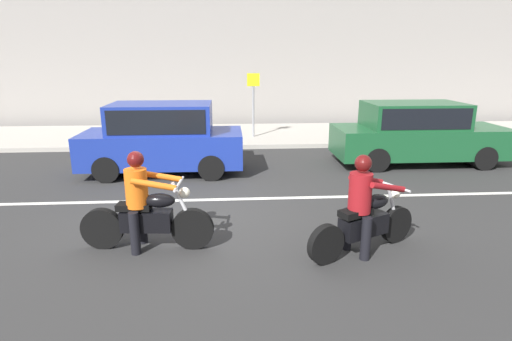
# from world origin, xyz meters

# --- Properties ---
(ground_plane) EXTENTS (80.00, 80.00, 0.00)m
(ground_plane) POSITION_xyz_m (0.00, 0.00, 0.00)
(ground_plane) COLOR #2C2C2C
(sidewalk_slab) EXTENTS (40.00, 4.40, 0.14)m
(sidewalk_slab) POSITION_xyz_m (0.00, 8.00, 0.07)
(sidewalk_slab) COLOR #A8A399
(sidewalk_slab) RESTS_ON ground_plane
(building_facade) EXTENTS (40.00, 1.40, 9.54)m
(building_facade) POSITION_xyz_m (0.00, 11.40, 4.77)
(building_facade) COLOR gray
(building_facade) RESTS_ON ground_plane
(lane_marking_stripe) EXTENTS (18.00, 0.14, 0.01)m
(lane_marking_stripe) POSITION_xyz_m (-0.54, 0.90, 0.00)
(lane_marking_stripe) COLOR silver
(lane_marking_stripe) RESTS_ON ground_plane
(motorcycle_with_rider_crimson) EXTENTS (1.90, 1.08, 1.56)m
(motorcycle_with_rider_crimson) POSITION_xyz_m (2.60, -1.68, 0.64)
(motorcycle_with_rider_crimson) COLOR black
(motorcycle_with_rider_crimson) RESTS_ON ground_plane
(motorcycle_with_rider_orange_stripe) EXTENTS (2.08, 0.70, 1.57)m
(motorcycle_with_rider_orange_stripe) POSITION_xyz_m (-0.73, -1.32, 0.64)
(motorcycle_with_rider_orange_stripe) COLOR black
(motorcycle_with_rider_orange_stripe) RESTS_ON ground_plane
(parked_hatchback_cobalt_blue) EXTENTS (4.05, 1.76, 1.80)m
(parked_hatchback_cobalt_blue) POSITION_xyz_m (-1.11, 3.12, 0.94)
(parked_hatchback_cobalt_blue) COLOR navy
(parked_hatchback_cobalt_blue) RESTS_ON ground_plane
(parked_sedan_forest_green) EXTENTS (4.72, 1.82, 1.72)m
(parked_sedan_forest_green) POSITION_xyz_m (5.83, 3.64, 0.89)
(parked_sedan_forest_green) COLOR #164C28
(parked_sedan_forest_green) RESTS_ON ground_plane
(street_sign_post) EXTENTS (0.44, 0.08, 2.27)m
(street_sign_post) POSITION_xyz_m (1.47, 7.25, 1.53)
(street_sign_post) COLOR gray
(street_sign_post) RESTS_ON sidewalk_slab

